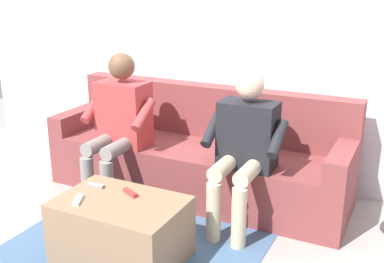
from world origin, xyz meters
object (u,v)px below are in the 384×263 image
coffee_table (121,230)px  remote_red (130,193)px  person_left_seated (244,143)px  remote_gray (96,186)px  couch (199,157)px  remote_white (78,200)px  person_right_seated (119,119)px

coffee_table → remote_red: bearing=-95.2°
person_left_seated → remote_gray: size_ratio=9.44×
remote_red → coffee_table: bearing=111.0°
couch → remote_white: couch is taller
couch → person_left_seated: size_ratio=2.20×
person_right_seated → remote_gray: person_right_seated is taller
person_left_seated → remote_white: bearing=49.4°
couch → coffee_table: 1.12m
couch → remote_gray: couch is taller
couch → person_right_seated: 0.72m
person_right_seated → coffee_table: bearing=124.4°
remote_red → person_right_seated: bearing=-24.9°
remote_gray → remote_white: 0.22m
remote_gray → person_left_seated: bearing=34.3°
coffee_table → person_right_seated: (0.52, -0.76, 0.45)m
coffee_table → remote_white: (0.22, 0.12, 0.21)m
couch → person_right_seated: person_right_seated is taller
remote_red → remote_white: bearing=70.3°
coffee_table → remote_red: 0.23m
remote_gray → person_right_seated: bearing=105.9°
remote_white → person_left_seated: bearing=-65.8°
couch → remote_white: 1.26m
couch → person_right_seated: bearing=34.4°
person_right_seated → person_left_seated: bearing=179.2°
couch → remote_gray: bearing=76.0°
person_right_seated → remote_white: bearing=108.7°
coffee_table → person_right_seated: size_ratio=0.67×
remote_red → remote_gray: (0.26, 0.01, -0.00)m
person_left_seated → remote_gray: bearing=40.1°
person_right_seated → remote_white: 0.96m
coffee_table → person_right_seated: bearing=-55.6°
remote_gray → remote_white: remote_gray is taller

